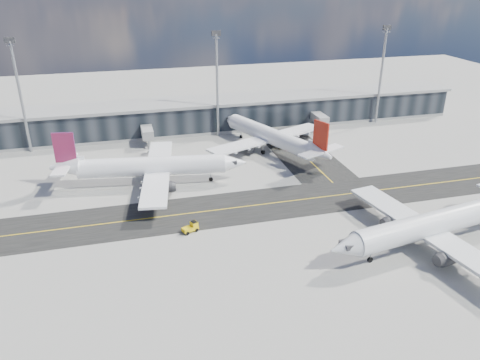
# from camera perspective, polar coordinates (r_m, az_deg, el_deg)

# --- Properties ---
(ground) EXTENTS (300.00, 300.00, 0.00)m
(ground) POSITION_cam_1_polar(r_m,az_deg,el_deg) (91.96, 3.70, -4.07)
(ground) COLOR gray
(ground) RESTS_ON ground
(taxiway_lanes) EXTENTS (180.00, 63.00, 0.03)m
(taxiway_lanes) POSITION_cam_1_polar(r_m,az_deg,el_deg) (102.14, 3.92, -1.01)
(taxiway_lanes) COLOR black
(taxiway_lanes) RESTS_ON ground
(terminal_concourse) EXTENTS (152.00, 19.80, 8.80)m
(terminal_concourse) POSITION_cam_1_polar(r_m,az_deg,el_deg) (139.76, -3.30, 7.91)
(terminal_concourse) COLOR black
(terminal_concourse) RESTS_ON ground
(floodlight_masts) EXTENTS (102.50, 0.70, 28.90)m
(floodlight_masts) POSITION_cam_1_polar(r_m,az_deg,el_deg) (130.28, -2.81, 11.93)
(floodlight_masts) COLOR gray
(floodlight_masts) RESTS_ON ground
(airliner_af) EXTENTS (42.47, 36.35, 12.59)m
(airliner_af) POSITION_cam_1_polar(r_m,az_deg,el_deg) (104.22, -10.97, 1.61)
(airliner_af) COLOR white
(airliner_af) RESTS_ON ground
(airliner_redtail) EXTENTS (34.57, 39.96, 12.33)m
(airliner_redtail) POSITION_cam_1_polar(r_m,az_deg,el_deg) (121.53, 3.87, 5.31)
(airliner_redtail) COLOR white
(airliner_redtail) RESTS_ON ground
(airliner_near) EXTENTS (42.41, 36.32, 12.58)m
(airliner_near) POSITION_cam_1_polar(r_m,az_deg,el_deg) (86.65, 22.76, -4.90)
(airliner_near) COLOR silver
(airliner_near) RESTS_ON ground
(baggage_tug) EXTENTS (3.23, 2.40, 1.83)m
(baggage_tug) POSITION_cam_1_polar(r_m,az_deg,el_deg) (85.76, -5.95, -5.73)
(baggage_tug) COLOR yellow
(baggage_tug) RESTS_ON ground
(service_van) EXTENTS (2.78, 6.02, 1.67)m
(service_van) POSITION_cam_1_polar(r_m,az_deg,el_deg) (137.49, 7.66, 6.03)
(service_van) COLOR white
(service_van) RESTS_ON ground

